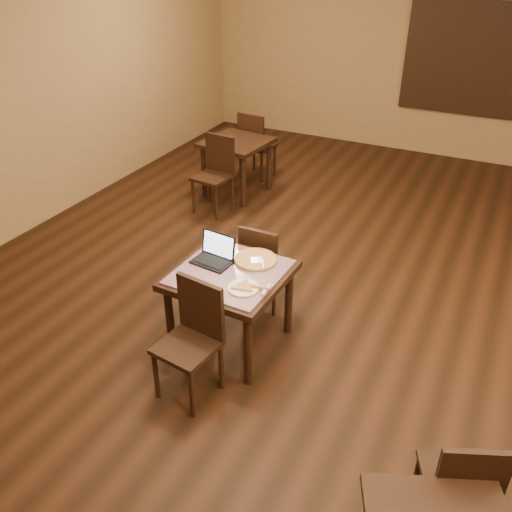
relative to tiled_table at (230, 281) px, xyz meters
The scene contains 17 objects.
ground 1.20m from the tiled_table, 45.62° to the left, with size 10.00×10.00×0.00m, color black.
wall_back 5.82m from the tiled_table, 82.98° to the left, with size 8.00×0.02×3.00m, color #98704D.
mural 5.87m from the tiled_table, 78.03° to the left, with size 2.34×0.05×1.64m.
tiled_table is the anchor object (origin of this frame).
chair_main_near 0.62m from the tiled_table, 88.95° to the right, with size 0.48×0.48×0.98m.
chair_main_far 0.64m from the tiled_table, 89.89° to the left, with size 0.39×0.39×0.90m.
laptop 0.28m from the tiled_table, 152.69° to the left, with size 0.36×0.29×0.23m.
plate 0.31m from the tiled_table, 39.29° to the right, with size 0.26×0.26×0.01m, color white.
pizza_slice 0.31m from the tiled_table, 39.29° to the right, with size 0.21×0.21×0.02m, color beige, non-canonical shape.
pizza_pan 0.29m from the tiled_table, 63.43° to the left, with size 0.37×0.37×0.01m, color silver.
pizza_whole 0.29m from the tiled_table, 63.43° to the left, with size 0.37×0.37×0.03m.
spatula 0.29m from the tiled_table, 57.53° to the left, with size 0.10×0.24×0.01m, color silver.
napkin_roll 0.44m from the tiled_table, 19.29° to the right, with size 0.04×0.16×0.04m.
other_table_b 3.27m from the tiled_table, 117.33° to the left, with size 0.90×0.90×0.77m.
other_table_b_chair_near 2.76m from the tiled_table, 122.68° to the left, with size 0.47×0.47×0.99m.
other_table_b_chair_far 3.79m from the tiled_table, 113.43° to the left, with size 0.47×0.47×0.99m.
other_table_c_chair_far 2.31m from the tiled_table, 26.37° to the right, with size 0.50×0.50×0.89m.
Camera 1 is at (1.19, -4.03, 3.22)m, focal length 38.00 mm.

